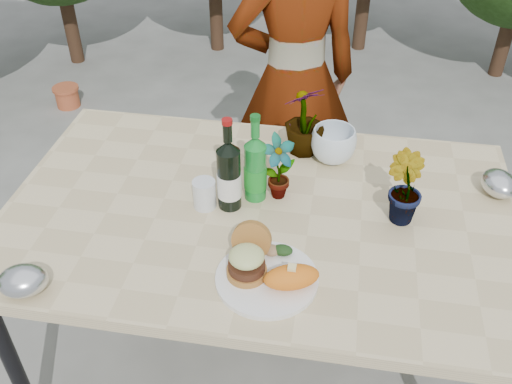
% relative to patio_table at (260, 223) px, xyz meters
% --- Properties ---
extents(ground, '(80.00, 80.00, 0.00)m').
position_rel_patio_table_xyz_m(ground, '(0.00, 0.00, -0.69)').
color(ground, slate).
rests_on(ground, ground).
extents(patio_table, '(1.60, 1.00, 0.75)m').
position_rel_patio_table_xyz_m(patio_table, '(0.00, 0.00, 0.00)').
color(patio_table, beige).
rests_on(patio_table, ground).
extents(dinner_plate, '(0.28, 0.28, 0.01)m').
position_rel_patio_table_xyz_m(dinner_plate, '(0.07, -0.30, 0.06)').
color(dinner_plate, white).
rests_on(dinner_plate, patio_table).
extents(burger_stack, '(0.11, 0.16, 0.11)m').
position_rel_patio_table_xyz_m(burger_stack, '(0.01, -0.28, 0.12)').
color(burger_stack, '#B7722D').
rests_on(burger_stack, dinner_plate).
extents(sweet_potato, '(0.17, 0.12, 0.06)m').
position_rel_patio_table_xyz_m(sweet_potato, '(0.13, -0.32, 0.10)').
color(sweet_potato, orange).
rests_on(sweet_potato, dinner_plate).
extents(grilled_veg, '(0.08, 0.05, 0.03)m').
position_rel_patio_table_xyz_m(grilled_veg, '(0.08, -0.20, 0.09)').
color(grilled_veg, olive).
rests_on(grilled_veg, dinner_plate).
extents(wine_bottle, '(0.08, 0.08, 0.31)m').
position_rel_patio_table_xyz_m(wine_bottle, '(-0.10, 0.00, 0.17)').
color(wine_bottle, black).
rests_on(wine_bottle, patio_table).
extents(sparkling_water, '(0.07, 0.07, 0.30)m').
position_rel_patio_table_xyz_m(sparkling_water, '(-0.03, 0.06, 0.17)').
color(sparkling_water, '#177F29').
rests_on(sparkling_water, patio_table).
extents(plastic_cup, '(0.07, 0.07, 0.09)m').
position_rel_patio_table_xyz_m(plastic_cup, '(-0.17, -0.01, 0.10)').
color(plastic_cup, silver).
rests_on(plastic_cup, patio_table).
extents(seedling_left, '(0.14, 0.13, 0.22)m').
position_rel_patio_table_xyz_m(seedling_left, '(0.04, 0.07, 0.17)').
color(seedling_left, '#285F20').
rests_on(seedling_left, patio_table).
extents(seedling_mid, '(0.15, 0.16, 0.23)m').
position_rel_patio_table_xyz_m(seedling_mid, '(0.42, 0.03, 0.17)').
color(seedling_mid, '#29541C').
rests_on(seedling_mid, patio_table).
extents(seedling_right, '(0.20, 0.20, 0.25)m').
position_rel_patio_table_xyz_m(seedling_right, '(0.10, 0.35, 0.18)').
color(seedling_right, '#275D1F').
rests_on(seedling_right, patio_table).
extents(blue_bowl, '(0.16, 0.16, 0.12)m').
position_rel_patio_table_xyz_m(blue_bowl, '(0.20, 0.31, 0.12)').
color(blue_bowl, white).
rests_on(blue_bowl, patio_table).
extents(foil_packet_left, '(0.15, 0.14, 0.08)m').
position_rel_patio_table_xyz_m(foil_packet_left, '(-0.56, -0.44, 0.10)').
color(foil_packet_left, silver).
rests_on(foil_packet_left, patio_table).
extents(foil_packet_right, '(0.15, 0.16, 0.08)m').
position_rel_patio_table_xyz_m(foil_packet_right, '(0.74, 0.21, 0.10)').
color(foil_packet_right, silver).
rests_on(foil_packet_right, patio_table).
extents(person, '(0.65, 0.52, 1.53)m').
position_rel_patio_table_xyz_m(person, '(0.00, 0.86, 0.07)').
color(person, '#8B6245').
rests_on(person, ground).
extents(terracotta_pot, '(0.17, 0.17, 0.14)m').
position_rel_patio_table_xyz_m(terracotta_pot, '(-1.57, 1.74, -0.62)').
color(terracotta_pot, '#B7522F').
rests_on(terracotta_pot, ground).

